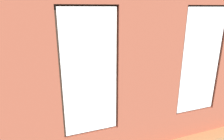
% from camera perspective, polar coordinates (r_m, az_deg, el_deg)
% --- Properties ---
extents(ground_plane, '(7.01, 5.85, 0.10)m').
position_cam_1_polar(ground_plane, '(6.47, -1.62, -7.61)').
color(ground_plane, '#99663D').
extents(brick_wall_with_windows, '(6.41, 0.30, 3.16)m').
position_cam_1_polar(brick_wall_with_windows, '(3.72, 10.60, -0.60)').
color(brick_wall_with_windows, brown).
rests_on(brick_wall_with_windows, ground_plane).
extents(couch_by_window, '(1.72, 0.87, 0.80)m').
position_cam_1_polar(couch_by_window, '(4.54, -1.03, -13.79)').
color(couch_by_window, black).
rests_on(couch_by_window, ground_plane).
extents(couch_left, '(1.02, 1.94, 0.80)m').
position_cam_1_polar(couch_left, '(7.09, 19.23, -3.01)').
color(couch_left, black).
rests_on(couch_left, ground_plane).
extents(coffee_table, '(1.51, 0.86, 0.43)m').
position_cam_1_polar(coffee_table, '(6.72, -1.47, -2.64)').
color(coffee_table, tan).
rests_on(coffee_table, ground_plane).
extents(cup_ceramic, '(0.07, 0.07, 0.09)m').
position_cam_1_polar(cup_ceramic, '(6.69, -1.48, -1.92)').
color(cup_ceramic, '#B23D38').
rests_on(cup_ceramic, coffee_table).
extents(candle_jar, '(0.08, 0.08, 0.11)m').
position_cam_1_polar(candle_jar, '(6.95, 1.38, -1.05)').
color(candle_jar, '#B7333D').
rests_on(candle_jar, coffee_table).
extents(table_plant_small, '(0.16, 0.16, 0.24)m').
position_cam_1_polar(table_plant_small, '(6.71, -3.31, -1.13)').
color(table_plant_small, brown).
rests_on(table_plant_small, coffee_table).
extents(remote_black, '(0.12, 0.18, 0.02)m').
position_cam_1_polar(remote_black, '(6.46, -4.93, -2.98)').
color(remote_black, black).
rests_on(remote_black, coffee_table).
extents(remote_gray, '(0.13, 0.17, 0.02)m').
position_cam_1_polar(remote_gray, '(6.62, -0.19, -2.41)').
color(remote_gray, '#59595B').
rests_on(remote_gray, coffee_table).
extents(media_console, '(0.99, 0.42, 0.52)m').
position_cam_1_polar(media_console, '(6.62, -27.45, -6.14)').
color(media_console, black).
rests_on(media_console, ground_plane).
extents(tv_flatscreen, '(0.95, 0.20, 0.64)m').
position_cam_1_polar(tv_flatscreen, '(6.44, -28.16, -1.36)').
color(tv_flatscreen, black).
rests_on(tv_flatscreen, media_console).
extents(papasan_chair, '(1.02, 1.02, 0.66)m').
position_cam_1_polar(papasan_chair, '(7.78, -9.37, 0.31)').
color(papasan_chair, olive).
rests_on(papasan_chair, ground_plane).
extents(potted_plant_corner_near_left, '(0.85, 0.87, 1.32)m').
position_cam_1_polar(potted_plant_corner_near_left, '(8.98, 10.64, 3.19)').
color(potted_plant_corner_near_left, '#9E5638').
rests_on(potted_plant_corner_near_left, ground_plane).
extents(potted_plant_foreground_right, '(0.77, 0.77, 1.19)m').
position_cam_1_polar(potted_plant_foreground_right, '(7.76, -24.59, 0.86)').
color(potted_plant_foreground_right, '#9E5638').
rests_on(potted_plant_foreground_right, ground_plane).
extents(potted_plant_by_left_couch, '(0.29, 0.29, 0.51)m').
position_cam_1_polar(potted_plant_by_left_couch, '(7.94, 10.78, -0.14)').
color(potted_plant_by_left_couch, gray).
rests_on(potted_plant_by_left_couch, ground_plane).
extents(potted_plant_beside_window_right, '(0.82, 0.82, 1.25)m').
position_cam_1_polar(potted_plant_beside_window_right, '(4.05, -22.14, -11.41)').
color(potted_plant_beside_window_right, brown).
rests_on(potted_plant_beside_window_right, ground_plane).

